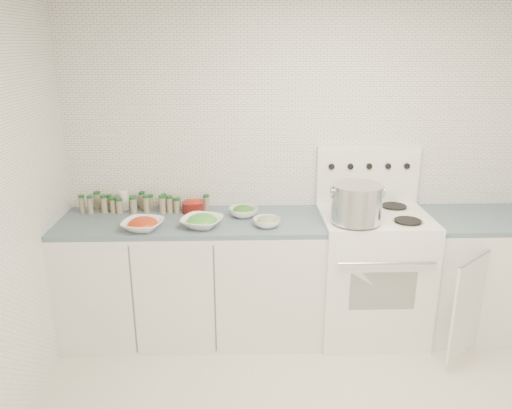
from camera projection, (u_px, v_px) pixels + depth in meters
name	position (u px, v px, depth m)	size (l,w,h in m)	color
room_walls	(346.00, 169.00, 2.20)	(3.54, 3.04, 2.52)	white
counter_left	(193.00, 278.00, 3.65)	(1.85, 0.62, 0.90)	white
stove	(370.00, 270.00, 3.66)	(0.76, 0.70, 1.36)	white
counter_right	(480.00, 274.00, 3.70)	(0.89, 0.89, 0.90)	white
stock_pot	(357.00, 202.00, 3.31)	(0.35, 0.33, 0.25)	silver
bowl_tomato	(143.00, 224.00, 3.32)	(0.32, 0.32, 0.09)	white
bowl_snowpea	(202.00, 221.00, 3.37)	(0.34, 0.34, 0.09)	white
bowl_broccoli	(243.00, 211.00, 3.57)	(0.27, 0.27, 0.08)	white
bowl_zucchini	(267.00, 222.00, 3.37)	(0.24, 0.24, 0.07)	white
bowl_pepper	(193.00, 206.00, 3.65)	(0.16, 0.16, 0.10)	#621310
salt_canister	(124.00, 201.00, 3.70)	(0.07, 0.07, 0.14)	white
tin_can	(176.00, 202.00, 3.73)	(0.08, 0.08, 0.10)	#B0A594
spice_cluster	(135.00, 203.00, 3.67)	(0.94, 0.16, 0.14)	gray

